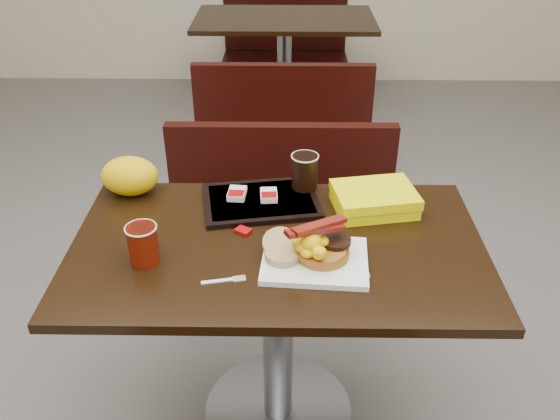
{
  "coord_description": "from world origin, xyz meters",
  "views": [
    {
      "loc": [
        0.03,
        -1.39,
        1.74
      ],
      "look_at": [
        0.01,
        0.07,
        0.82
      ],
      "focal_mm": 37.56,
      "sensor_mm": 36.0,
      "label": 1
    }
  ],
  "objects_px": {
    "platter": "(315,261)",
    "knife": "(362,258)",
    "bench_far_n": "(285,45)",
    "coffee_cup_near": "(143,245)",
    "table_far": "(284,72)",
    "hashbrown_sleeve_right": "(269,195)",
    "clamshell": "(374,199)",
    "bench_near_n": "(281,223)",
    "fork": "(217,281)",
    "tray": "(261,201)",
    "paper_bag": "(130,176)",
    "pancake_stack": "(322,251)",
    "table_near": "(278,337)",
    "bench_far_s": "(283,113)",
    "coffee_cup_far": "(305,172)",
    "hashbrown_sleeve_left": "(237,194)"
  },
  "relations": [
    {
      "from": "bench_far_s",
      "to": "bench_far_n",
      "type": "bearing_deg",
      "value": 90.0
    },
    {
      "from": "fork",
      "to": "clamshell",
      "type": "xyz_separation_m",
      "value": [
        0.46,
        0.37,
        0.03
      ]
    },
    {
      "from": "tray",
      "to": "bench_far_s",
      "type": "bearing_deg",
      "value": 78.29
    },
    {
      "from": "table_near",
      "to": "coffee_cup_far",
      "type": "xyz_separation_m",
      "value": [
        0.08,
        0.3,
        0.45
      ]
    },
    {
      "from": "bench_far_n",
      "to": "fork",
      "type": "xyz_separation_m",
      "value": [
        -0.16,
        -3.48,
        0.39
      ]
    },
    {
      "from": "table_far",
      "to": "pancake_stack",
      "type": "xyz_separation_m",
      "value": [
        0.13,
        -2.68,
        0.41
      ]
    },
    {
      "from": "table_near",
      "to": "pancake_stack",
      "type": "bearing_deg",
      "value": -32.42
    },
    {
      "from": "bench_far_n",
      "to": "coffee_cup_near",
      "type": "height_order",
      "value": "coffee_cup_near"
    },
    {
      "from": "bench_far_s",
      "to": "fork",
      "type": "xyz_separation_m",
      "value": [
        -0.16,
        -2.08,
        0.39
      ]
    },
    {
      "from": "knife",
      "to": "clamshell",
      "type": "distance_m",
      "value": 0.28
    },
    {
      "from": "bench_far_s",
      "to": "fork",
      "type": "bearing_deg",
      "value": -94.34
    },
    {
      "from": "platter",
      "to": "knife",
      "type": "distance_m",
      "value": 0.14
    },
    {
      "from": "tray",
      "to": "paper_bag",
      "type": "xyz_separation_m",
      "value": [
        -0.43,
        0.06,
        0.06
      ]
    },
    {
      "from": "fork",
      "to": "tray",
      "type": "relative_size",
      "value": 0.33
    },
    {
      "from": "hashbrown_sleeve_right",
      "to": "paper_bag",
      "type": "xyz_separation_m",
      "value": [
        -0.46,
        0.05,
        0.04
      ]
    },
    {
      "from": "tray",
      "to": "coffee_cup_far",
      "type": "height_order",
      "value": "coffee_cup_far"
    },
    {
      "from": "clamshell",
      "to": "paper_bag",
      "type": "distance_m",
      "value": 0.8
    },
    {
      "from": "platter",
      "to": "tray",
      "type": "distance_m",
      "value": 0.35
    },
    {
      "from": "table_far",
      "to": "bench_far_s",
      "type": "relative_size",
      "value": 1.2
    },
    {
      "from": "coffee_cup_near",
      "to": "tray",
      "type": "xyz_separation_m",
      "value": [
        0.31,
        0.31,
        -0.05
      ]
    },
    {
      "from": "pancake_stack",
      "to": "knife",
      "type": "height_order",
      "value": "pancake_stack"
    },
    {
      "from": "platter",
      "to": "knife",
      "type": "bearing_deg",
      "value": 12.93
    },
    {
      "from": "coffee_cup_near",
      "to": "hashbrown_sleeve_right",
      "type": "xyz_separation_m",
      "value": [
        0.33,
        0.32,
        -0.03
      ]
    },
    {
      "from": "clamshell",
      "to": "paper_bag",
      "type": "xyz_separation_m",
      "value": [
        -0.79,
        0.09,
        0.03
      ]
    },
    {
      "from": "bench_near_n",
      "to": "bench_far_s",
      "type": "xyz_separation_m",
      "value": [
        0.0,
        1.2,
        0.0
      ]
    },
    {
      "from": "table_far",
      "to": "knife",
      "type": "relative_size",
      "value": 7.04
    },
    {
      "from": "table_far",
      "to": "coffee_cup_far",
      "type": "height_order",
      "value": "coffee_cup_far"
    },
    {
      "from": "coffee_cup_near",
      "to": "knife",
      "type": "xyz_separation_m",
      "value": [
        0.6,
        0.02,
        -0.05
      ]
    },
    {
      "from": "platter",
      "to": "pancake_stack",
      "type": "height_order",
      "value": "pancake_stack"
    },
    {
      "from": "bench_near_n",
      "to": "hashbrown_sleeve_left",
      "type": "bearing_deg",
      "value": -106.31
    },
    {
      "from": "bench_near_n",
      "to": "pancake_stack",
      "type": "distance_m",
      "value": 0.9
    },
    {
      "from": "table_far",
      "to": "bench_far_n",
      "type": "distance_m",
      "value": 0.7
    },
    {
      "from": "bench_near_n",
      "to": "bench_far_n",
      "type": "height_order",
      "value": "same"
    },
    {
      "from": "table_far",
      "to": "hashbrown_sleeve_right",
      "type": "distance_m",
      "value": 2.41
    },
    {
      "from": "platter",
      "to": "tray",
      "type": "xyz_separation_m",
      "value": [
        -0.16,
        0.31,
        0.0
      ]
    },
    {
      "from": "table_far",
      "to": "coffee_cup_far",
      "type": "distance_m",
      "value": 2.35
    },
    {
      "from": "tray",
      "to": "coffee_cup_far",
      "type": "relative_size",
      "value": 3.16
    },
    {
      "from": "platter",
      "to": "tray",
      "type": "relative_size",
      "value": 0.79
    },
    {
      "from": "bench_near_n",
      "to": "coffee_cup_far",
      "type": "distance_m",
      "value": 0.62
    },
    {
      "from": "table_near",
      "to": "bench_far_s",
      "type": "distance_m",
      "value": 1.9
    },
    {
      "from": "platter",
      "to": "hashbrown_sleeve_left",
      "type": "height_order",
      "value": "hashbrown_sleeve_left"
    },
    {
      "from": "hashbrown_sleeve_left",
      "to": "hashbrown_sleeve_right",
      "type": "height_order",
      "value": "same"
    },
    {
      "from": "bench_near_n",
      "to": "hashbrown_sleeve_right",
      "type": "relative_size",
      "value": 13.73
    },
    {
      "from": "pancake_stack",
      "to": "clamshell",
      "type": "height_order",
      "value": "clamshell"
    },
    {
      "from": "clamshell",
      "to": "table_near",
      "type": "bearing_deg",
      "value": -157.39
    },
    {
      "from": "pancake_stack",
      "to": "fork",
      "type": "height_order",
      "value": "pancake_stack"
    },
    {
      "from": "bench_near_n",
      "to": "table_far",
      "type": "bearing_deg",
      "value": 90.0
    },
    {
      "from": "fork",
      "to": "clamshell",
      "type": "distance_m",
      "value": 0.59
    },
    {
      "from": "bench_near_n",
      "to": "coffee_cup_far",
      "type": "relative_size",
      "value": 8.64
    },
    {
      "from": "hashbrown_sleeve_right",
      "to": "table_far",
      "type": "bearing_deg",
      "value": 85.21
    }
  ]
}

